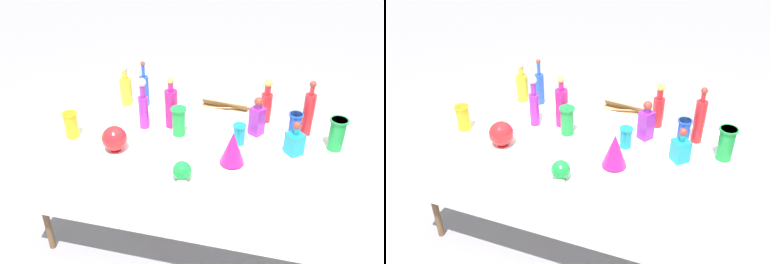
{
  "view_description": "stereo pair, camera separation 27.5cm",
  "coord_description": "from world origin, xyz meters",
  "views": [
    {
      "loc": [
        0.57,
        -2.26,
        2.33
      ],
      "look_at": [
        0.0,
        0.0,
        0.86
      ],
      "focal_mm": 40.0,
      "sensor_mm": 36.0,
      "label": 1
    },
    {
      "loc": [
        0.83,
        -2.18,
        2.33
      ],
      "look_at": [
        0.0,
        0.0,
        0.86
      ],
      "focal_mm": 40.0,
      "sensor_mm": 36.0,
      "label": 2
    }
  ],
  "objects": [
    {
      "name": "tall_bottle_5",
      "position": [
        -0.38,
        0.14,
        0.92
      ],
      "size": [
        0.07,
        0.07,
        0.37
      ],
      "color": "purple",
      "rests_on": "display_table"
    },
    {
      "name": "round_bowl_0",
      "position": [
        -0.46,
        -0.18,
        0.85
      ],
      "size": [
        0.16,
        0.16,
        0.17
      ],
      "color": "red",
      "rests_on": "display_table"
    },
    {
      "name": "slender_vase_2",
      "position": [
        -0.81,
        -0.09,
        0.86
      ],
      "size": [
        0.1,
        0.1,
        0.18
      ],
      "color": "orange",
      "rests_on": "display_table"
    },
    {
      "name": "tall_bottle_1",
      "position": [
        -0.48,
        0.44,
        0.89
      ],
      "size": [
        0.06,
        0.06,
        0.36
      ],
      "color": "blue",
      "rests_on": "display_table"
    },
    {
      "name": "slender_vase_3",
      "position": [
        0.64,
        0.21,
        0.87
      ],
      "size": [
        0.09,
        0.09,
        0.21
      ],
      "color": "blue",
      "rests_on": "display_table"
    },
    {
      "name": "slender_vase_0",
      "position": [
        0.9,
        0.18,
        0.88
      ],
      "size": [
        0.12,
        0.12,
        0.22
      ],
      "color": "#198C38",
      "rests_on": "display_table"
    },
    {
      "name": "tall_bottle_4",
      "position": [
        -0.62,
        0.43,
        0.88
      ],
      "size": [
        0.09,
        0.09,
        0.32
      ],
      "color": "yellow",
      "rests_on": "display_table"
    },
    {
      "name": "fluted_vase_0",
      "position": [
        0.29,
        -0.14,
        0.88
      ],
      "size": [
        0.15,
        0.15,
        0.22
      ],
      "color": "#C61972",
      "rests_on": "display_table"
    },
    {
      "name": "price_tag_left",
      "position": [
        0.05,
        -0.42,
        0.78
      ],
      "size": [
        0.06,
        0.02,
        0.04
      ],
      "primitive_type": "cube",
      "rotation": [
        -0.21,
        0.0,
        0.16
      ],
      "color": "white",
      "rests_on": "display_table"
    },
    {
      "name": "tall_bottle_0",
      "position": [
        -0.2,
        0.2,
        0.91
      ],
      "size": [
        0.09,
        0.09,
        0.38
      ],
      "color": "#C61972",
      "rests_on": "display_table"
    },
    {
      "name": "square_decanter_0",
      "position": [
        0.65,
        0.07,
        0.85
      ],
      "size": [
        0.13,
        0.13,
        0.23
      ],
      "color": "teal",
      "rests_on": "display_table"
    },
    {
      "name": "slender_vase_4",
      "position": [
        -0.12,
        0.11,
        0.87
      ],
      "size": [
        0.11,
        0.11,
        0.2
      ],
      "color": "#198C38",
      "rests_on": "display_table"
    },
    {
      "name": "display_table",
      "position": [
        0.0,
        -0.04,
        0.7
      ],
      "size": [
        2.04,
        1.04,
        0.76
      ],
      "color": "white",
      "rests_on": "ground"
    },
    {
      "name": "ground_plane",
      "position": [
        0.0,
        0.0,
        0.0
      ],
      "size": [
        40.0,
        40.0,
        0.0
      ],
      "primitive_type": "plane",
      "color": "gray"
    },
    {
      "name": "round_bowl_1",
      "position": [
        0.03,
        -0.37,
        0.82
      ],
      "size": [
        0.12,
        0.12,
        0.12
      ],
      "color": "#198C38",
      "rests_on": "display_table"
    },
    {
      "name": "cardboard_box_behind_left",
      "position": [
        -0.0,
        1.17,
        0.14
      ],
      "size": [
        0.62,
        0.53,
        0.37
      ],
      "color": "tan",
      "rests_on": "ground"
    },
    {
      "name": "tall_bottle_2",
      "position": [
        0.72,
        0.32,
        0.92
      ],
      "size": [
        0.07,
        0.07,
        0.39
      ],
      "color": "red",
      "rests_on": "display_table"
    },
    {
      "name": "cardboard_box_behind_right",
      "position": [
        -0.0,
        1.17,
        0.17
      ],
      "size": [
        0.53,
        0.47,
        0.42
      ],
      "color": "tan",
      "rests_on": "ground"
    },
    {
      "name": "tall_bottle_3",
      "position": [
        0.43,
        0.43,
        0.9
      ],
      "size": [
        0.08,
        0.08,
        0.33
      ],
      "color": "red",
      "rests_on": "display_table"
    },
    {
      "name": "square_decanter_1",
      "position": [
        0.39,
        0.24,
        0.88
      ],
      "size": [
        0.11,
        0.11,
        0.28
      ],
      "color": "purple",
      "rests_on": "display_table"
    },
    {
      "name": "slender_vase_1",
      "position": [
        0.29,
        0.09,
        0.84
      ],
      "size": [
        0.09,
        0.09,
        0.14
      ],
      "color": "teal",
      "rests_on": "display_table"
    }
  ]
}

